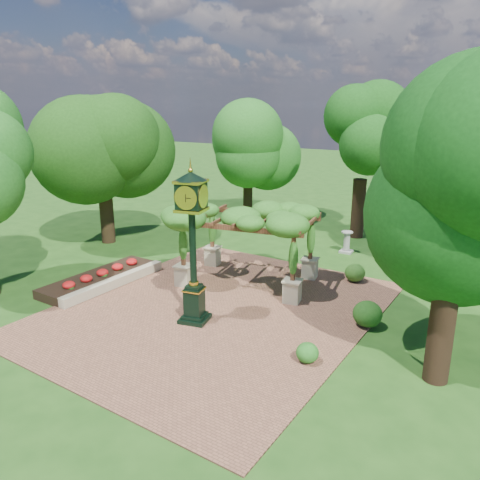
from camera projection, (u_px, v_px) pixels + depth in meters
The scene contains 14 objects.
ground at pixel (199, 320), 15.69m from camera, with size 120.00×120.00×0.00m, color #1E4714.
brick_plaza at pixel (217, 309), 16.49m from camera, with size 10.00×12.00×0.04m, color brown.
border_wall at pixel (115, 283), 18.46m from camera, with size 0.35×5.00×0.40m, color #C6B793.
flower_bed at pixel (100, 279), 18.94m from camera, with size 1.50×5.00×0.36m, color red.
pedestal_clock at pixel (192, 234), 14.74m from camera, with size 1.22×1.22×5.08m.
pergola at pixel (248, 219), 18.32m from camera, with size 5.68×4.16×3.24m.
sundial at pixel (347, 243), 22.74m from camera, with size 0.64×0.64×1.06m.
shrub_front at pixel (307, 353), 13.00m from camera, with size 0.64×0.64×0.57m, color #22611B.
shrub_mid at pixel (367, 314), 15.08m from camera, with size 0.95×0.95×0.85m, color #1E4C15.
shrub_back at pixel (355, 273), 18.95m from camera, with size 0.81×0.81×0.73m, color #2D5D1B.
tree_west_near at pixel (100, 132), 23.08m from camera, with size 5.15×5.15×8.20m.
tree_west_far at pixel (248, 147), 28.52m from camera, with size 4.02×4.02×6.49m.
tree_north at pixel (364, 132), 24.00m from camera, with size 3.67×3.67×8.21m.
tree_east_near at pixel (461, 184), 10.86m from camera, with size 4.30×4.30×7.55m.
Camera 1 is at (9.00, -11.22, 6.96)m, focal length 35.00 mm.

